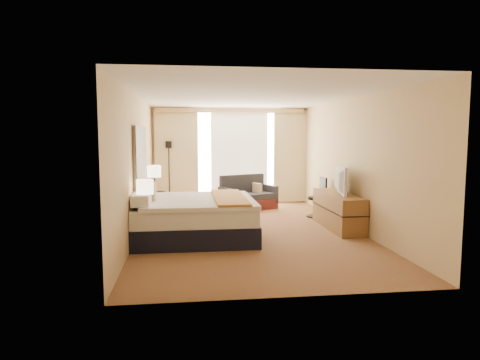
{
  "coord_description": "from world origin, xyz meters",
  "views": [
    {
      "loc": [
        -1.18,
        -8.17,
        1.87
      ],
      "look_at": [
        -0.11,
        0.4,
        0.96
      ],
      "focal_mm": 32.0,
      "sensor_mm": 36.0,
      "label": 1
    }
  ],
  "objects": [
    {
      "name": "desk_chair",
      "position": [
        1.8,
        1.19,
        0.4
      ],
      "size": [
        0.44,
        0.44,
        0.91
      ],
      "rotation": [
        0.0,
        0.0,
        0.07
      ],
      "color": "black",
      "rests_on": "floor"
    },
    {
      "name": "wall_left",
      "position": [
        -2.1,
        0.0,
        1.3
      ],
      "size": [
        0.02,
        7.0,
        2.6
      ],
      "primitive_type": "cube",
      "color": "#D8BA83",
      "rests_on": "ground"
    },
    {
      "name": "tissue_box",
      "position": [
        -1.82,
        -1.23,
        0.61
      ],
      "size": [
        0.13,
        0.13,
        0.11
      ],
      "primitive_type": "cube",
      "rotation": [
        0.0,
        0.0,
        -0.1
      ],
      "color": "#85ABCE",
      "rests_on": "nightstand_left"
    },
    {
      "name": "telephone",
      "position": [
        -1.75,
        1.46,
        0.58
      ],
      "size": [
        0.2,
        0.18,
        0.07
      ],
      "primitive_type": "cube",
      "rotation": [
        0.0,
        0.0,
        -0.34
      ],
      "color": "black",
      "rests_on": "nightstand_right"
    },
    {
      "name": "media_dresser",
      "position": [
        1.83,
        0.0,
        0.35
      ],
      "size": [
        0.5,
        1.8,
        0.7
      ],
      "primitive_type": "cube",
      "color": "brown",
      "rests_on": "floor"
    },
    {
      "name": "nightstand_right",
      "position": [
        -1.87,
        1.45,
        0.28
      ],
      "size": [
        0.45,
        0.52,
        0.55
      ],
      "primitive_type": "cube",
      "color": "brown",
      "rests_on": "floor"
    },
    {
      "name": "lamp_left",
      "position": [
        -1.87,
        -1.06,
        1.0
      ],
      "size": [
        0.28,
        0.28,
        0.59
      ],
      "color": "black",
      "rests_on": "nightstand_left"
    },
    {
      "name": "wall_front",
      "position": [
        0.0,
        -3.5,
        1.3
      ],
      "size": [
        4.2,
        0.02,
        2.6
      ],
      "primitive_type": "cube",
      "color": "#D8BA83",
      "rests_on": "ground"
    },
    {
      "name": "floor_lamp",
      "position": [
        -1.65,
        3.3,
        1.2
      ],
      "size": [
        0.22,
        0.22,
        1.7
      ],
      "color": "black",
      "rests_on": "floor"
    },
    {
      "name": "curtains",
      "position": [
        -0.0,
        3.39,
        1.41
      ],
      "size": [
        4.12,
        0.19,
        2.56
      ],
      "color": "beige",
      "rests_on": "floor"
    },
    {
      "name": "floor",
      "position": [
        0.0,
        0.0,
        0.0
      ],
      "size": [
        4.2,
        7.0,
        0.02
      ],
      "primitive_type": "cube",
      "color": "#55181A",
      "rests_on": "ground"
    },
    {
      "name": "loveseat",
      "position": [
        0.34,
        2.49,
        0.28
      ],
      "size": [
        1.55,
        1.23,
        0.85
      ],
      "rotation": [
        0.0,
        0.0,
        0.42
      ],
      "color": "#591D19",
      "rests_on": "floor"
    },
    {
      "name": "lamp_right",
      "position": [
        -1.91,
        1.52,
        1.05
      ],
      "size": [
        0.3,
        0.3,
        0.64
      ],
      "color": "black",
      "rests_on": "nightstand_right"
    },
    {
      "name": "ceiling",
      "position": [
        0.0,
        0.0,
        2.6
      ],
      "size": [
        4.2,
        7.0,
        0.02
      ],
      "primitive_type": "cube",
      "color": "white",
      "rests_on": "wall_back"
    },
    {
      "name": "wall_right",
      "position": [
        2.1,
        0.0,
        1.3
      ],
      "size": [
        0.02,
        7.0,
        2.6
      ],
      "primitive_type": "cube",
      "color": "#D8BA83",
      "rests_on": "ground"
    },
    {
      "name": "headboard",
      "position": [
        -2.06,
        0.2,
        1.28
      ],
      "size": [
        0.06,
        1.85,
        1.5
      ],
      "primitive_type": "cube",
      "color": "black",
      "rests_on": "wall_left"
    },
    {
      "name": "wall_back",
      "position": [
        0.0,
        3.5,
        1.3
      ],
      "size": [
        4.2,
        0.02,
        2.6
      ],
      "primitive_type": "cube",
      "color": "#D8BA83",
      "rests_on": "ground"
    },
    {
      "name": "nightstand_left",
      "position": [
        -1.87,
        -1.05,
        0.28
      ],
      "size": [
        0.45,
        0.52,
        0.55
      ],
      "primitive_type": "cube",
      "color": "brown",
      "rests_on": "floor"
    },
    {
      "name": "television",
      "position": [
        1.78,
        -0.03,
        0.97
      ],
      "size": [
        0.32,
        0.96,
        0.55
      ],
      "primitive_type": "imported",
      "rotation": [
        0.0,
        0.0,
        1.36
      ],
      "color": "black",
      "rests_on": "media_dresser"
    },
    {
      "name": "window",
      "position": [
        0.25,
        3.47,
        1.32
      ],
      "size": [
        2.3,
        0.02,
        2.3
      ],
      "primitive_type": "cube",
      "color": "white",
      "rests_on": "wall_back"
    },
    {
      "name": "bed",
      "position": [
        -1.06,
        -0.49,
        0.38
      ],
      "size": [
        2.13,
        1.95,
        1.04
      ],
      "color": "black",
      "rests_on": "floor"
    }
  ]
}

